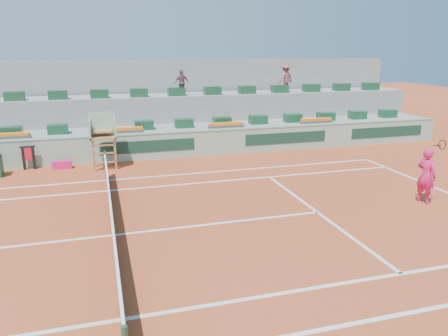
# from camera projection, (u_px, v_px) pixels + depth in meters

# --- Properties ---
(ground) EXTENTS (90.00, 90.00, 0.00)m
(ground) POSITION_uv_depth(u_px,v_px,m) (112.00, 235.00, 12.29)
(ground) COLOR #A4401F
(ground) RESTS_ON ground
(seating_tier_lower) EXTENTS (36.00, 4.00, 1.20)m
(seating_tier_lower) POSITION_uv_depth(u_px,v_px,m) (103.00, 140.00, 22.03)
(seating_tier_lower) COLOR #959693
(seating_tier_lower) RESTS_ON ground
(seating_tier_upper) EXTENTS (36.00, 2.40, 2.60)m
(seating_tier_upper) POSITION_uv_depth(u_px,v_px,m) (101.00, 121.00, 23.33)
(seating_tier_upper) COLOR #959693
(seating_tier_upper) RESTS_ON ground
(stadium_back_wall) EXTENTS (36.00, 0.40, 4.40)m
(stadium_back_wall) POSITION_uv_depth(u_px,v_px,m) (100.00, 101.00, 24.57)
(stadium_back_wall) COLOR #959693
(stadium_back_wall) RESTS_ON ground
(player_bag) EXTENTS (0.80, 0.36, 0.36)m
(player_bag) POSITION_uv_depth(u_px,v_px,m) (62.00, 165.00, 19.02)
(player_bag) COLOR #E01D6B
(player_bag) RESTS_ON ground
(spectator_mid) EXTENTS (0.87, 0.55, 1.37)m
(spectator_mid) POSITION_uv_depth(u_px,v_px,m) (182.00, 83.00, 23.32)
(spectator_mid) COLOR #724C57
(spectator_mid) RESTS_ON seating_tier_upper
(spectator_right) EXTENTS (1.20, 0.98, 1.61)m
(spectator_right) POSITION_uv_depth(u_px,v_px,m) (286.00, 78.00, 25.08)
(spectator_right) COLOR #92494F
(spectator_right) RESTS_ON seating_tier_upper
(court_lines) EXTENTS (23.89, 11.09, 0.01)m
(court_lines) POSITION_uv_depth(u_px,v_px,m) (112.00, 235.00, 12.29)
(court_lines) COLOR white
(court_lines) RESTS_ON ground
(tennis_net) EXTENTS (0.10, 11.97, 1.10)m
(tennis_net) POSITION_uv_depth(u_px,v_px,m) (111.00, 218.00, 12.15)
(tennis_net) COLOR black
(tennis_net) RESTS_ON ground
(advertising_hoarding) EXTENTS (36.00, 0.34, 1.26)m
(advertising_hoarding) POSITION_uv_depth(u_px,v_px,m) (104.00, 149.00, 19.99)
(advertising_hoarding) COLOR #90B69F
(advertising_hoarding) RESTS_ON ground
(umpire_chair) EXTENTS (1.10, 0.90, 2.40)m
(umpire_chair) POSITION_uv_depth(u_px,v_px,m) (103.00, 133.00, 18.82)
(umpire_chair) COLOR #9E6A3B
(umpire_chair) RESTS_ON ground
(seat_row_lower) EXTENTS (32.90, 0.60, 0.44)m
(seat_row_lower) POSITION_uv_depth(u_px,v_px,m) (102.00, 127.00, 20.98)
(seat_row_lower) COLOR #17472A
(seat_row_lower) RESTS_ON seating_tier_lower
(seat_row_upper) EXTENTS (32.90, 0.60, 0.44)m
(seat_row_upper) POSITION_uv_depth(u_px,v_px,m) (99.00, 94.00, 22.37)
(seat_row_upper) COLOR #17472A
(seat_row_upper) RESTS_ON seating_tier_upper
(flower_planters) EXTENTS (26.80, 0.36, 0.28)m
(flower_planters) POSITION_uv_depth(u_px,v_px,m) (68.00, 133.00, 19.86)
(flower_planters) COLOR #4F4F4F
(flower_planters) RESTS_ON seating_tier_lower
(towel_rack) EXTENTS (0.63, 0.11, 1.03)m
(towel_rack) POSITION_uv_depth(u_px,v_px,m) (28.00, 156.00, 18.79)
(towel_rack) COLOR black
(towel_rack) RESTS_ON ground
(tennis_player) EXTENTS (0.60, 0.95, 2.28)m
(tennis_player) POSITION_uv_depth(u_px,v_px,m) (426.00, 175.00, 14.70)
(tennis_player) COLOR #E01D6B
(tennis_player) RESTS_ON ground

